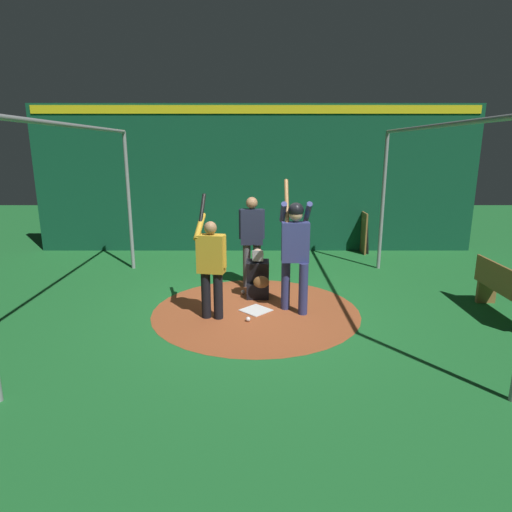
% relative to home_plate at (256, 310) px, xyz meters
% --- Properties ---
extents(ground_plane, '(27.31, 27.31, 0.00)m').
position_rel_home_plate_xyz_m(ground_plane, '(0.00, 0.00, -0.01)').
color(ground_plane, '#1E6B2D').
extents(dirt_circle, '(3.45, 3.45, 0.01)m').
position_rel_home_plate_xyz_m(dirt_circle, '(0.00, 0.00, -0.01)').
color(dirt_circle, '#9E4C28').
rests_on(dirt_circle, ground).
extents(home_plate, '(0.59, 0.59, 0.01)m').
position_rel_home_plate_xyz_m(home_plate, '(0.00, 0.00, 0.00)').
color(home_plate, white).
rests_on(home_plate, dirt_circle).
extents(batter, '(0.68, 0.49, 2.16)m').
position_rel_home_plate_xyz_m(batter, '(0.01, 0.63, 1.10)').
color(batter, navy).
rests_on(batter, ground).
extents(catcher, '(0.58, 0.40, 0.92)m').
position_rel_home_plate_xyz_m(catcher, '(-0.66, 0.04, 0.34)').
color(catcher, black).
rests_on(catcher, ground).
extents(umpire, '(0.22, 0.49, 1.76)m').
position_rel_home_plate_xyz_m(umpire, '(-1.32, -0.08, 0.98)').
color(umpire, '#4C4C51').
rests_on(umpire, ground).
extents(visitor, '(0.59, 0.51, 1.95)m').
position_rel_home_plate_xyz_m(visitor, '(0.29, -0.70, 0.90)').
color(visitor, black).
rests_on(visitor, ground).
extents(back_wall, '(0.22, 11.31, 3.72)m').
position_rel_home_plate_xyz_m(back_wall, '(-4.47, 0.00, 1.86)').
color(back_wall, '#0F472D').
rests_on(back_wall, ground).
extents(cage_frame, '(5.38, 5.64, 3.02)m').
position_rel_home_plate_xyz_m(cage_frame, '(0.00, 0.00, 2.08)').
color(cage_frame, gray).
rests_on(cage_frame, ground).
extents(bat_rack, '(0.70, 0.19, 1.05)m').
position_rel_home_plate_xyz_m(bat_rack, '(-4.22, 2.80, 0.48)').
color(bat_rack, olive).
rests_on(bat_rack, ground).
extents(bench, '(1.59, 0.36, 0.85)m').
position_rel_home_plate_xyz_m(bench, '(0.27, 4.00, 0.43)').
color(bench, olive).
rests_on(bench, ground).
extents(baseball_0, '(0.07, 0.07, 0.07)m').
position_rel_home_plate_xyz_m(baseball_0, '(-0.86, -0.24, 0.03)').
color(baseball_0, white).
rests_on(baseball_0, dirt_circle).
extents(baseball_1, '(0.07, 0.07, 0.07)m').
position_rel_home_plate_xyz_m(baseball_1, '(0.46, -0.12, 0.03)').
color(baseball_1, white).
rests_on(baseball_1, dirt_circle).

